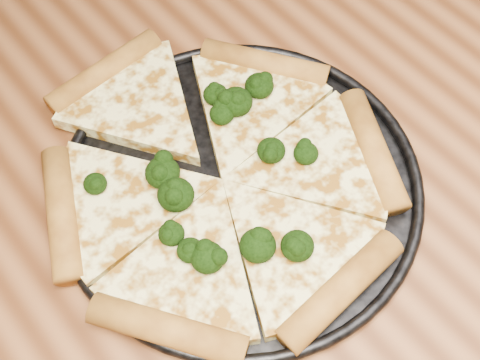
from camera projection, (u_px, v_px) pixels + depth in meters
dining_table at (225, 335)px, 0.63m from camera, size 1.20×0.90×0.75m
pizza_pan at (240, 185)px, 0.60m from camera, size 0.34×0.34×0.02m
pizza at (218, 177)px, 0.59m from camera, size 0.34×0.36×0.03m
broccoli_florets at (222, 175)px, 0.58m from camera, size 0.21×0.20×0.02m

